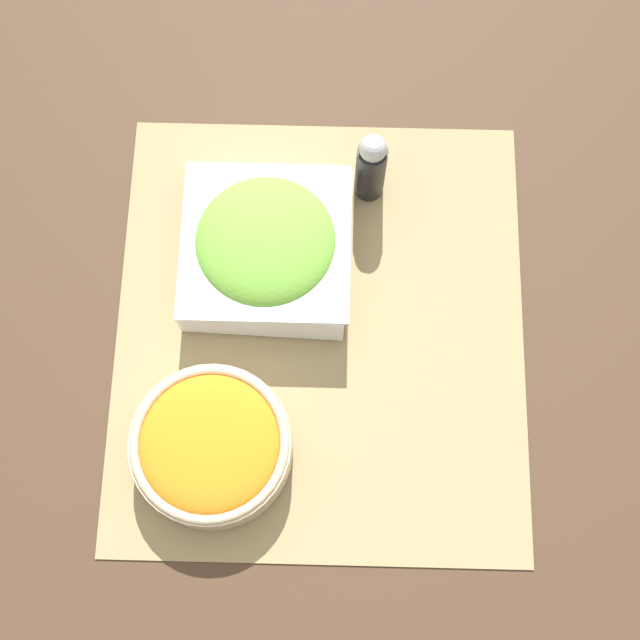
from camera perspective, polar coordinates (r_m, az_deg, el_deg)
The scene contains 5 objects.
ground_plane at distance 0.99m, azimuth 0.00°, elevation -0.59°, with size 3.00×3.00×0.00m, color #422D1E.
placemat at distance 0.99m, azimuth 0.00°, elevation -0.56°, with size 0.51×0.45×0.00m.
carrot_bowl at distance 0.93m, azimuth -6.97°, elevation -7.99°, with size 0.17×0.17×0.06m.
lettuce_bowl at distance 0.98m, azimuth -3.45°, elevation 4.66°, with size 0.19×0.19×0.08m.
pepper_shaker at distance 1.01m, azimuth 3.29°, elevation 9.81°, with size 0.03×0.03×0.11m.
Camera 1 is at (0.29, 0.01, 0.95)m, focal length 50.00 mm.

